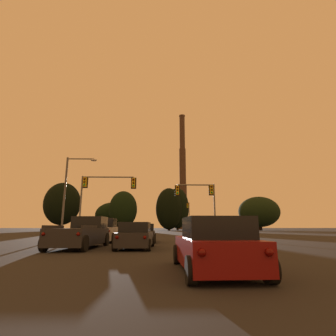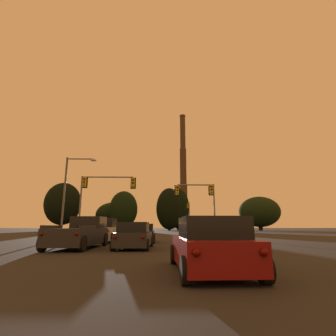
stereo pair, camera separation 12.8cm
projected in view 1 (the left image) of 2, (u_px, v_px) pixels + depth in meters
name	position (u px, v px, depth m)	size (l,w,h in m)	color
sedan_center_lane_front	(143.00, 234.00, 20.81)	(2.06, 4.73, 1.43)	black
hatchback_center_lane_second	(136.00, 236.00, 14.61)	(2.00, 4.14, 1.44)	#232328
pickup_truck_left_lane_second	(82.00, 234.00, 15.17)	(2.36, 5.56, 1.82)	#232328
hatchback_right_lane_third	(214.00, 246.00, 7.07)	(2.02, 4.15, 1.44)	maroon
suv_left_lane_front	(104.00, 231.00, 21.03)	(2.31, 4.98, 1.86)	silver
traffic_light_overhead_right	(201.00, 197.00, 29.89)	(4.70, 0.50, 6.01)	slate
traffic_light_overhead_left	(99.00, 190.00, 28.28)	(6.05, 0.50, 6.61)	slate
traffic_light_far_right	(189.00, 213.00, 58.91)	(0.78, 0.50, 6.58)	slate
street_lamp	(70.00, 188.00, 26.86)	(3.17, 0.36, 8.33)	#56565B
smokestack	(183.00, 182.00, 144.21)	(6.71, 6.71, 64.77)	#3C2B22
treeline_right_mid	(62.00, 204.00, 87.00)	(11.91, 10.72, 15.73)	black
treeline_far_right	(169.00, 209.00, 91.57)	(9.20, 8.28, 14.66)	black
treeline_far_left	(177.00, 208.00, 94.30)	(8.29, 7.46, 15.10)	black
treeline_center_right	(259.00, 212.00, 89.29)	(13.82, 12.44, 11.35)	black
treeline_left_mid	(123.00, 209.00, 87.69)	(9.39, 8.45, 13.05)	black
treeline_center_left	(112.00, 215.00, 95.52)	(12.25, 11.02, 9.96)	black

